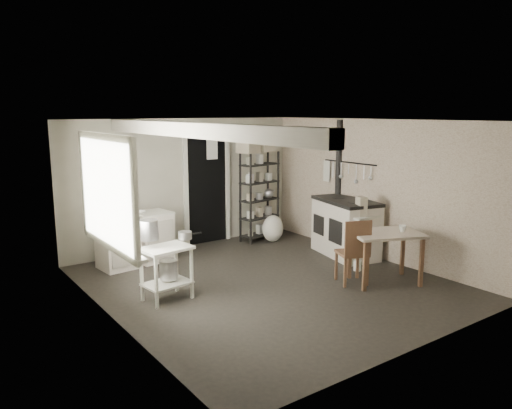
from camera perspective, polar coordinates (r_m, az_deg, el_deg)
floor at (r=7.24m, az=1.40°, el=-8.95°), size 5.00×5.00×0.00m
ceiling at (r=6.82m, az=1.49°, el=9.57°), size 5.00×5.00×0.00m
wall_back at (r=9.03m, az=-8.18°, el=2.41°), size 4.50×0.02×2.30m
wall_front at (r=5.22m, az=18.30°, el=-4.08°), size 4.50×0.02×2.30m
wall_left at (r=5.89m, az=-16.30°, el=-2.33°), size 0.02×5.00×2.30m
wall_right at (r=8.47m, az=13.67°, el=1.67°), size 0.02×5.00×2.30m
window at (r=6.02m, az=-16.85°, el=1.32°), size 0.12×1.76×1.28m
doorway at (r=9.24m, az=-5.60°, el=1.71°), size 0.96×0.10×2.08m
ceiling_beam at (r=6.17m, az=-7.52°, el=8.44°), size 0.18×5.00×0.18m
wallpaper_panel at (r=8.46m, az=13.63°, el=1.67°), size 0.01×5.00×2.30m
utensil_rail at (r=8.78m, az=10.56°, el=4.73°), size 0.06×1.20×0.44m
prep_table at (r=6.61m, az=-10.17°, el=-7.40°), size 0.67×0.52×0.71m
stockpot at (r=6.49m, az=-12.13°, el=-2.85°), size 0.26×0.26×0.26m
saucepan at (r=6.50m, az=-8.12°, el=-3.50°), size 0.20×0.20×0.10m
bucket at (r=6.68m, az=-9.97°, el=-7.33°), size 0.28×0.28×0.25m
base_cabinets at (r=8.20m, az=-13.62°, el=-3.54°), size 1.28×0.65×0.81m
mixing_bowl at (r=8.13m, az=-13.19°, el=-0.10°), size 0.31×0.31×0.06m
counter_cup at (r=7.86m, az=-15.54°, el=-0.45°), size 0.15×0.15×0.10m
shelf_rack at (r=9.39m, az=0.41°, el=1.60°), size 0.84×0.45×1.67m
shelf_jar at (r=9.14m, az=-0.79°, el=4.03°), size 0.11×0.11×0.20m
storage_box_a at (r=9.12m, az=-0.88°, el=8.02°), size 0.42×0.39×0.24m
storage_box_b at (r=9.41m, az=1.11°, el=7.98°), size 0.27×0.26×0.17m
stove at (r=8.61m, az=10.20°, el=-2.87°), size 0.93×1.34×0.96m
stovepipe at (r=8.98m, az=9.45°, el=5.15°), size 0.11×0.11×1.40m
side_ledge at (r=8.17m, az=12.12°, el=-3.74°), size 0.52×0.28×0.79m
oats_box at (r=8.05m, az=11.96°, el=0.27°), size 0.20×0.24×0.31m
work_table at (r=7.38m, az=14.50°, el=-5.80°), size 1.17×1.02×0.74m
table_cup at (r=7.36m, az=16.41°, el=-2.51°), size 0.12×0.12×0.10m
chair at (r=7.24m, az=10.93°, el=-5.13°), size 0.52×0.53×0.95m
flour_sack at (r=9.39m, az=1.94°, el=-2.82°), size 0.52×0.48×0.50m
floor_crock at (r=7.91m, az=11.52°, el=-6.87°), size 0.14×0.14×0.15m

